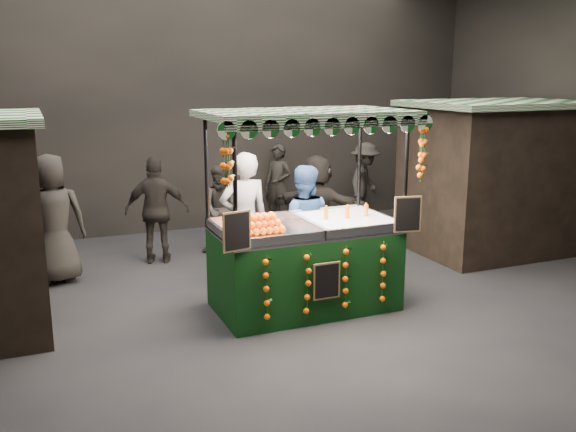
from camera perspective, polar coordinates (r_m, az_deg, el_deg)
name	(u,v)px	position (r m, az deg, el deg)	size (l,w,h in m)	color
ground	(298,313)	(8.24, 0.97, -8.85)	(12.00, 12.00, 0.00)	black
market_hall	(300,45)	(7.66, 1.07, 15.37)	(12.10, 10.10, 5.05)	black
neighbour_stall_right	(496,176)	(11.46, 18.46, 3.49)	(3.00, 2.20, 2.60)	black
juice_stall	(306,250)	(8.15, 1.70, -3.08)	(2.69, 1.58, 2.61)	black
vendor_grey	(244,220)	(8.98, -4.03, -0.41)	(0.73, 0.48, 1.98)	gray
vendor_blue	(303,226)	(9.03, 1.36, -0.93)	(1.07, 0.97, 1.79)	navy
shopper_1	(223,209)	(10.77, -5.99, 0.61)	(0.92, 0.83, 1.54)	#2E2A25
shopper_2	(157,210)	(10.36, -11.89, 0.53)	(1.11, 0.70, 1.76)	black
shopper_3	(365,183)	(12.94, 7.04, 2.98)	(1.23, 1.18, 1.68)	#2D2925
shopper_4	(53,219)	(9.76, -20.74, -0.28)	(0.98, 0.67, 1.93)	#2C2824
shopper_5	(318,207)	(10.40, 2.72, 0.85)	(1.49, 1.56, 1.76)	black
shopper_6	(278,185)	(12.69, -0.92, 2.83)	(0.67, 0.73, 1.66)	black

